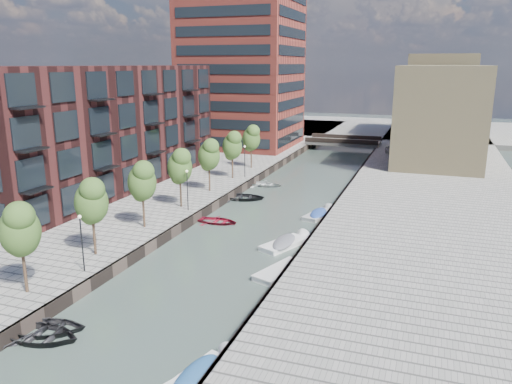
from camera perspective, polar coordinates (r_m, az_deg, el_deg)
The scene contains 32 objects.
water at distance 62.60m, azimuth 4.89°, elevation 0.33°, with size 300.00×300.00×0.00m, color #38473F.
quay_left at distance 79.33m, azimuth -21.15°, elevation 2.77°, with size 60.00×140.00×1.00m, color gray.
quay_right at distance 60.62m, azimuth 19.69°, elevation -0.46°, with size 20.00×140.00×1.00m, color gray.
quay_wall_left at distance 64.24m, azimuth -0.37°, elevation 1.20°, with size 0.25×140.00×1.00m, color #332823.
quay_wall_right at distance 61.29m, azimuth 10.42°, elevation 0.31°, with size 0.25×140.00×1.00m, color #332823.
far_closure at distance 120.67m, azimuth 12.24°, elevation 7.10°, with size 80.00×40.00×1.00m, color gray.
apartment_block at distance 60.59m, azimuth -16.27°, elevation 7.04°, with size 8.00×38.00×14.00m, color black.
tower at distance 89.78m, azimuth -1.54°, elevation 14.93°, with size 18.00×18.00×30.00m, color #9A362C.
tan_block_near at distance 81.13m, azimuth 20.24°, elevation 8.46°, with size 12.00×25.00×14.00m, color #9C895F.
tan_block_far at distance 106.99m, azimuth 20.26°, elevation 10.23°, with size 12.00×20.00×16.00m, color #9C895F.
bridge at distance 93.10m, azimuth 9.96°, elevation 5.67°, with size 13.00×6.00×1.30m.
tree_0 at distance 34.32m, azimuth -25.41°, elevation -3.73°, with size 2.50×2.50×5.95m.
tree_1 at distance 39.33m, azimuth -18.32°, elevation -0.86°, with size 2.50×2.50×5.95m.
tree_2 at distance 44.87m, azimuth -12.91°, elevation 1.34°, with size 2.50×2.50×5.95m.
tree_3 at distance 50.77m, azimuth -8.72°, elevation 3.04°, with size 2.50×2.50×5.95m.
tree_4 at distance 56.92m, azimuth -5.40°, elevation 4.36°, with size 2.50×2.50×5.95m.
tree_5 at distance 63.25m, azimuth -2.74°, elevation 5.42°, with size 2.50×2.50×5.95m.
tree_6 at distance 69.70m, azimuth -0.55°, elevation 6.27°, with size 2.50×2.50×5.95m.
lamp_0 at distance 36.82m, azimuth -19.32°, elevation -4.90°, with size 0.24×0.24×4.12m.
lamp_1 at distance 49.69m, azimuth -7.86°, elevation 0.70°, with size 0.24×0.24×4.12m.
lamp_2 at distance 64.00m, azimuth -1.30°, elevation 3.90°, with size 0.24×0.24×4.12m.
sloop_0 at distance 32.03m, azimuth -23.48°, elevation -15.16°, with size 3.51×4.91×1.02m, color black.
sloop_1 at distance 32.59m, azimuth -22.78°, elevation -14.56°, with size 3.24×4.54×0.94m, color #242326.
sloop_2 at distance 49.34m, azimuth -4.38°, elevation -3.54°, with size 2.88×4.03×0.83m, color maroon.
sloop_3 at distance 63.97m, azimuth 1.03°, elevation 0.68°, with size 3.20×4.49×0.93m, color #BCBDBB.
sloop_4 at distance 57.64m, azimuth -1.53°, elevation -0.86°, with size 3.63×5.09×1.05m, color black.
motorboat_0 at distance 26.26m, azimuth -6.18°, elevation -20.40°, with size 3.06×5.62×1.78m.
motorboat_1 at distance 26.21m, azimuth -6.09°, elevation -20.50°, with size 3.49×5.19×1.64m.
motorboat_2 at distance 38.19m, azimuth 3.48°, elevation -8.86°, with size 3.42×5.50×1.73m.
motorboat_3 at distance 51.83m, azimuth 7.36°, elevation -2.52°, with size 2.75×4.94×1.56m.
motorboat_4 at distance 43.33m, azimuth 3.64°, elevation -5.83°, with size 3.66×5.37×1.70m.
car at distance 83.65m, azimuth 15.35°, elevation 4.63°, with size 1.68×4.18×1.43m, color #B0B3B5.
Camera 1 is at (15.18, -18.81, 15.17)m, focal length 35.00 mm.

